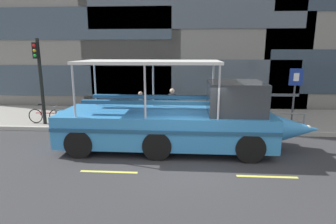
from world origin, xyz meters
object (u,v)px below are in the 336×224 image
duck_tour_boat (181,121)px  pedestrian_near_bow (256,104)px  pedestrian_mid_right (141,104)px  parking_sign (295,88)px  leaned_bicycle (46,116)px  pedestrian_mid_left (172,103)px  traffic_light_pole (39,73)px

duck_tour_boat → pedestrian_near_bow: bearing=44.1°
duck_tour_boat → pedestrian_mid_right: size_ratio=6.21×
parking_sign → pedestrian_near_bow: parking_sign is taller
leaned_bicycle → pedestrian_mid_right: 4.68m
pedestrian_mid_right → pedestrian_mid_left: bearing=1.6°
pedestrian_near_bow → duck_tour_boat: bearing=-135.9°
parking_sign → leaned_bicycle: size_ratio=1.55×
parking_sign → leaned_bicycle: 11.83m
duck_tour_boat → pedestrian_mid_right: duck_tour_boat is taller
duck_tour_boat → pedestrian_near_bow: size_ratio=6.18×
parking_sign → leaned_bicycle: bearing=-179.2°
pedestrian_mid_right → duck_tour_boat: bearing=-56.1°
traffic_light_pole → leaned_bicycle: bearing=84.4°
pedestrian_mid_left → duck_tour_boat: bearing=-80.7°
pedestrian_near_bow → pedestrian_mid_right: bearing=-175.2°
parking_sign → leaned_bicycle: (-11.74, -0.17, -1.46)m
parking_sign → duck_tour_boat: bearing=-151.1°
pedestrian_mid_left → traffic_light_pole: bearing=-174.8°
duck_tour_boat → pedestrian_mid_left: size_ratio=5.67×
leaned_bicycle → duck_tour_boat: bearing=-21.7°
traffic_light_pole → duck_tour_boat: size_ratio=0.41×
pedestrian_mid_left → pedestrian_mid_right: size_ratio=1.09×
duck_tour_boat → pedestrian_mid_left: 3.09m
traffic_light_pole → pedestrian_mid_right: traffic_light_pole is taller
parking_sign → pedestrian_near_bow: size_ratio=1.71×
parking_sign → leaned_bicycle: parking_sign is taller
leaned_bicycle → pedestrian_mid_right: bearing=4.5°
pedestrian_mid_right → leaned_bicycle: bearing=-175.5°
leaned_bicycle → pedestrian_near_bow: bearing=4.6°
pedestrian_near_bow → pedestrian_mid_left: 4.11m
traffic_light_pole → duck_tour_boat: 7.28m
traffic_light_pole → duck_tour_boat: (6.66, -2.49, -1.53)m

